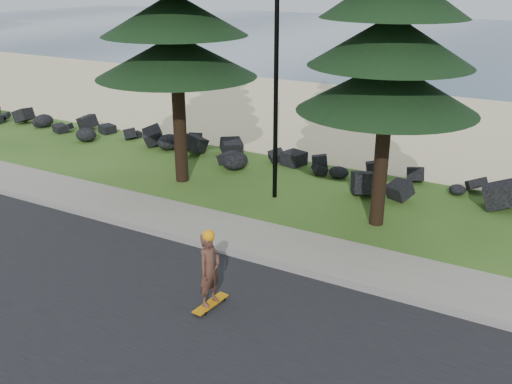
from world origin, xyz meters
TOP-DOWN VIEW (x-y plane):
  - ground at (0.00, 0.00)m, footprint 160.00×160.00m
  - road at (0.00, -4.50)m, footprint 160.00×7.00m
  - kerb at (0.00, -0.90)m, footprint 160.00×0.20m
  - sidewalk at (0.00, 0.20)m, footprint 160.00×2.00m
  - beach_sand at (0.00, 14.50)m, footprint 160.00×15.00m
  - ocean at (0.00, 51.00)m, footprint 160.00×58.00m
  - seawall_boulders at (0.00, 5.60)m, footprint 60.00×2.40m
  - lamp_post at (0.00, 3.20)m, footprint 0.25×0.14m
  - skateboarder at (1.78, -3.18)m, footprint 0.44×1.00m

SIDE VIEW (x-z plane):
  - ground at x=0.00m, z-range 0.00..0.00m
  - seawall_boulders at x=0.00m, z-range -0.55..0.55m
  - ocean at x=0.00m, z-range 0.00..0.01m
  - beach_sand at x=0.00m, z-range 0.00..0.01m
  - road at x=0.00m, z-range 0.00..0.02m
  - sidewalk at x=0.00m, z-range 0.00..0.08m
  - kerb at x=0.00m, z-range 0.00..0.10m
  - skateboarder at x=1.78m, z-range 0.01..1.83m
  - lamp_post at x=0.00m, z-range 0.06..8.20m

